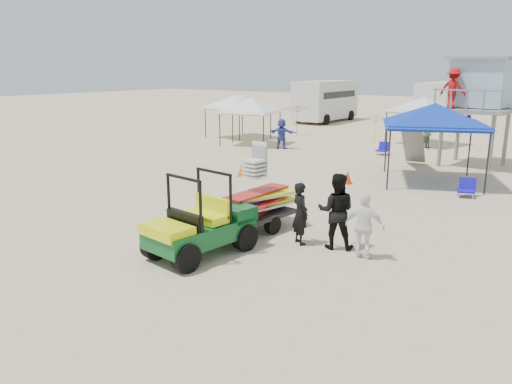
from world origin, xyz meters
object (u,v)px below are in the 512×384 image
Objects in this scene: man_left at (300,213)px; lifeguard_tower at (477,87)px; surf_trailer at (258,199)px; canopy_blue at (436,107)px; utility_cart at (198,218)px.

lifeguard_tower reaches higher than man_left.
canopy_blue is at bearing 76.99° from surf_trailer.
man_left is at bearing -11.21° from surf_trailer.
surf_trailer is 1.55m from man_left.
surf_trailer reaches higher than man_left.
utility_cart is 0.59× the size of canopy_blue.
utility_cart is at bearing -90.18° from surf_trailer.
surf_trailer is at bearing -103.01° from canopy_blue.
man_left is 9.13m from canopy_blue.
surf_trailer is at bearing 20.09° from man_left.
canopy_blue reaches higher than man_left.
canopy_blue is (-0.40, -4.52, -0.58)m from lifeguard_tower.
canopy_blue reaches higher than utility_cart.
utility_cart is 0.57× the size of lifeguard_tower.
canopy_blue is (1.99, 10.92, 1.97)m from utility_cart.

